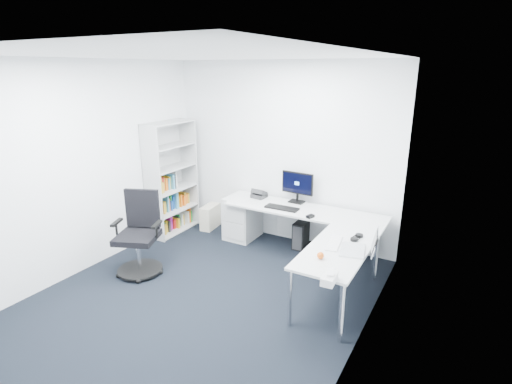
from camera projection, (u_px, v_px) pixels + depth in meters
The scene contains 21 objects.
ground at pixel (201, 299), 4.66m from camera, with size 4.20×4.20×0.00m, color black.
ceiling at pixel (189, 55), 3.86m from camera, with size 4.20×4.20×0.00m, color white.
wall_back at pixel (282, 153), 6.00m from camera, with size 3.60×0.02×2.70m, color white.
wall_left at pixel (83, 169), 5.10m from camera, with size 0.02×4.20×2.70m, color white.
wall_right at pixel (363, 218), 3.41m from camera, with size 0.02×4.20×2.70m, color white.
l_desk at pixel (294, 239), 5.46m from camera, with size 2.30×1.29×0.67m, color silver, non-canonical shape.
drawer_pedestal at pixel (243, 217), 6.28m from camera, with size 0.44×0.55×0.67m, color silver.
bookshelf at pixel (172, 178), 6.36m from camera, with size 0.35×0.90×1.80m, color #B5B7B8, non-canonical shape.
task_chair at pixel (137, 235), 5.10m from camera, with size 0.60×0.60×1.08m, color black, non-canonical shape.
black_pc_tower at pixel (303, 234), 5.99m from camera, with size 0.18×0.41×0.40m, color black.
beige_pc_tower at pixel (210, 217), 6.69m from camera, with size 0.18×0.41×0.39m, color beige.
power_strip at pixel (341, 252), 5.79m from camera, with size 0.34×0.06×0.04m, color silver.
monitor at pixel (297, 187), 5.86m from camera, with size 0.49×0.16×0.47m, color black, non-canonical shape.
black_keyboard at pixel (282, 208), 5.66m from camera, with size 0.48×0.17×0.02m, color black.
mouse at pixel (310, 216), 5.32m from camera, with size 0.07×0.11×0.04m, color black.
desk_phone at pixel (259, 193), 6.13m from camera, with size 0.20×0.20×0.14m, color #28292B, non-canonical shape.
laptop at pixel (353, 240), 4.31m from camera, with size 0.38×0.37×0.27m, color silver, non-canonical shape.
white_keyboard at pixel (334, 243), 4.54m from camera, with size 0.13×0.44×0.01m, color silver.
headphones at pixel (357, 237), 4.66m from camera, with size 0.13×0.21×0.06m, color black, non-canonical shape.
orange_fruit at pixel (321, 256), 4.17m from camera, with size 0.07×0.07×0.07m, color #D25412.
tissue_box at pixel (329, 279), 3.71m from camera, with size 0.12×0.22×0.08m, color silver.
Camera 1 is at (2.57, -3.23, 2.58)m, focal length 28.00 mm.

